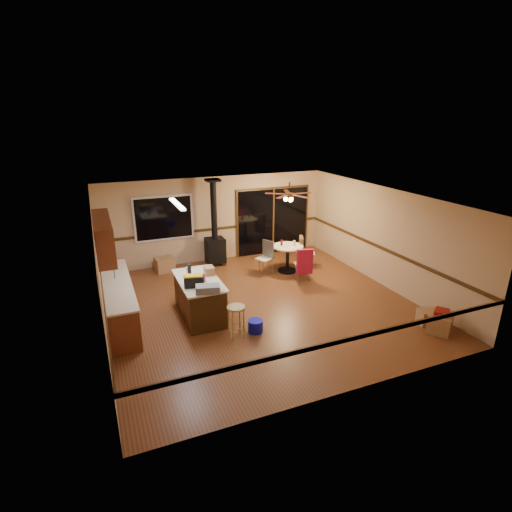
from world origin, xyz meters
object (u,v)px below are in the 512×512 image
wood_stove (215,242)px  bar_stool (236,321)px  kitchen_island (199,298)px  dining_table (288,254)px  chair_right (302,248)px  blue_bucket (256,326)px  box_under_window (165,265)px  chair_left (266,253)px  toolbox_black (194,281)px  toolbox_grey (208,289)px  box_corner_a (440,322)px  chair_near (304,261)px  box_corner_b (428,317)px

wood_stove → bar_stool: 4.28m
kitchen_island → dining_table: bearing=29.1°
bar_stool → chair_right: bearing=43.4°
blue_bucket → box_under_window: bearing=105.3°
bar_stool → chair_left: bearing=56.3°
toolbox_black → blue_bucket: bearing=-36.6°
kitchen_island → chair_right: chair_right is taller
wood_stove → toolbox_grey: (-1.29, -3.77, 0.25)m
kitchen_island → box_corner_a: 5.20m
toolbox_grey → chair_near: (3.13, 1.55, -0.38)m
kitchen_island → chair_left: chair_left is taller
wood_stove → toolbox_grey: bearing=-108.9°
kitchen_island → box_corner_a: (4.51, -2.59, -0.25)m
kitchen_island → box_under_window: kitchen_island is taller
box_corner_a → box_corner_b: (0.02, 0.33, -0.04)m
toolbox_grey → blue_bucket: size_ratio=1.55×
wood_stove → box_under_window: bearing=179.6°
bar_stool → box_corner_a: size_ratio=1.26×
bar_stool → wood_stove: bearing=78.8°
chair_right → toolbox_grey: bearing=-144.6°
toolbox_grey → dining_table: 3.94m
toolbox_black → kitchen_island: bearing=60.9°
kitchen_island → chair_left: 3.09m
wood_stove → chair_left: bearing=-45.6°
kitchen_island → box_corner_b: (4.53, -2.26, -0.29)m
dining_table → box_corner_a: 4.54m
kitchen_island → chair_left: (2.47, 1.86, 0.14)m
kitchen_island → chair_right: bearing=27.0°
wood_stove → chair_near: wood_stove is taller
toolbox_grey → box_corner_a: 4.93m
box_corner_b → toolbox_black: bearing=157.6°
box_under_window → box_corner_a: 7.38m
dining_table → box_corner_b: 4.24m
wood_stove → kitchen_island: bearing=-113.1°
chair_near → chair_right: (0.47, 1.00, 0.00)m
box_under_window → chair_left: bearing=-23.9°
kitchen_island → blue_bucket: (0.90, -1.12, -0.32)m
chair_right → box_corner_b: chair_right is taller
toolbox_black → chair_right: (3.78, 2.16, -0.42)m
chair_near → toolbox_black: bearing=-160.8°
dining_table → chair_right: (0.53, 0.13, 0.07)m
bar_stool → box_corner_b: size_ratio=1.66×
blue_bucket → chair_near: bearing=41.2°
bar_stool → chair_right: size_ratio=0.97×
dining_table → box_under_window: 3.59m
toolbox_black → box_under_window: (-0.06, 3.38, -0.81)m
toolbox_black → blue_bucket: size_ratio=1.31×
toolbox_black → chair_near: size_ratio=0.59×
blue_bucket → chair_left: bearing=62.3°
chair_left → box_corner_a: (2.04, -4.45, -0.38)m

